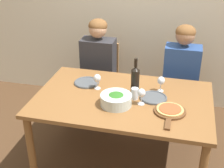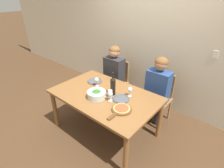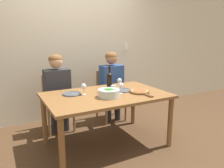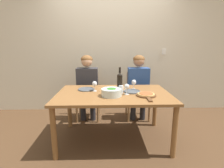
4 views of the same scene
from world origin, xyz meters
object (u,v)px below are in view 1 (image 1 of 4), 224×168
object	(u,v)px
chair_left	(101,77)
water_tumbler	(135,94)
wine_glass_right	(161,81)
chair_right	(180,85)
wine_glass_centre	(142,94)
wine_bottle	(135,80)
broccoli_bowl	(116,100)
dinner_plate_left	(87,82)
pizza_on_board	(170,111)
person_woman	(98,61)
wine_glass_left	(97,79)
person_man	(182,69)
dinner_plate_right	(153,97)

from	to	relation	value
chair_left	water_tumbler	world-z (taller)	chair_left
chair_left	wine_glass_right	distance (m)	1.07
chair_right	wine_glass_centre	xyz separation A→B (m)	(-0.31, -0.94, 0.35)
chair_right	chair_left	bearing A→B (deg)	180.00
chair_left	wine_bottle	size ratio (longest dim) A/B	2.44
broccoli_bowl	wine_glass_right	distance (m)	0.49
wine_bottle	dinner_plate_left	xyz separation A→B (m)	(-0.50, 0.11, -0.14)
pizza_on_board	wine_glass_right	size ratio (longest dim) A/B	2.69
person_woman	water_tumbler	size ratio (longest dim) A/B	11.47
chair_left	pizza_on_board	bearing A→B (deg)	-49.00
dinner_plate_left	pizza_on_board	distance (m)	0.91
pizza_on_board	water_tumbler	world-z (taller)	water_tumbler
wine_glass_right	wine_glass_centre	world-z (taller)	same
dinner_plate_left	wine_bottle	bearing A→B (deg)	-12.52
chair_right	person_woman	world-z (taller)	person_woman
wine_bottle	wine_glass_left	world-z (taller)	wine_bottle
wine_glass_right	dinner_plate_left	bearing A→B (deg)	-179.45
wine_bottle	wine_glass_left	xyz separation A→B (m)	(-0.36, 0.03, -0.04)
broccoli_bowl	wine_glass_right	size ratio (longest dim) A/B	1.81
chair_right	wine_glass_centre	world-z (taller)	wine_glass_centre
chair_right	wine_glass_left	bearing A→B (deg)	-135.29
wine_glass_left	broccoli_bowl	bearing A→B (deg)	-45.86
wine_glass_left	wine_bottle	bearing A→B (deg)	-4.18
chair_right	person_man	size ratio (longest dim) A/B	0.72
chair_right	broccoli_bowl	distance (m)	1.17
person_woman	dinner_plate_right	world-z (taller)	person_woman
person_man	water_tumbler	size ratio (longest dim) A/B	11.47
chair_right	water_tumbler	world-z (taller)	chair_right
dinner_plate_left	wine_glass_left	xyz separation A→B (m)	(0.14, -0.08, 0.10)
dinner_plate_right	pizza_on_board	size ratio (longest dim) A/B	0.61
broccoli_bowl	wine_glass_centre	xyz separation A→B (m)	(0.21, 0.06, 0.05)
wine_glass_left	water_tumbler	xyz separation A→B (m)	(0.38, -0.11, -0.05)
wine_bottle	dinner_plate_right	bearing A→B (deg)	-10.38
person_man	wine_glass_centre	distance (m)	0.89
wine_glass_right	wine_glass_centre	distance (m)	0.31
chair_left	person_man	world-z (taller)	person_man
chair_left	water_tumbler	size ratio (longest dim) A/B	8.27
person_woman	wine_glass_right	xyz separation A→B (m)	(0.77, -0.55, 0.10)
person_woman	dinner_plate_left	distance (m)	0.56
person_woman	broccoli_bowl	world-z (taller)	person_woman
chair_left	wine_bottle	bearing A→B (deg)	-55.04
chair_left	chair_right	world-z (taller)	same
wine_glass_left	water_tumbler	size ratio (longest dim) A/B	1.43
dinner_plate_right	wine_glass_centre	world-z (taller)	wine_glass_centre
person_woman	person_man	bearing A→B (deg)	0.00
wine_bottle	wine_glass_left	bearing A→B (deg)	175.82
pizza_on_board	wine_glass_left	distance (m)	0.76
chair_left	broccoli_bowl	size ratio (longest dim) A/B	3.18
wine_bottle	dinner_plate_left	bearing A→B (deg)	167.48
dinner_plate_left	pizza_on_board	world-z (taller)	pizza_on_board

